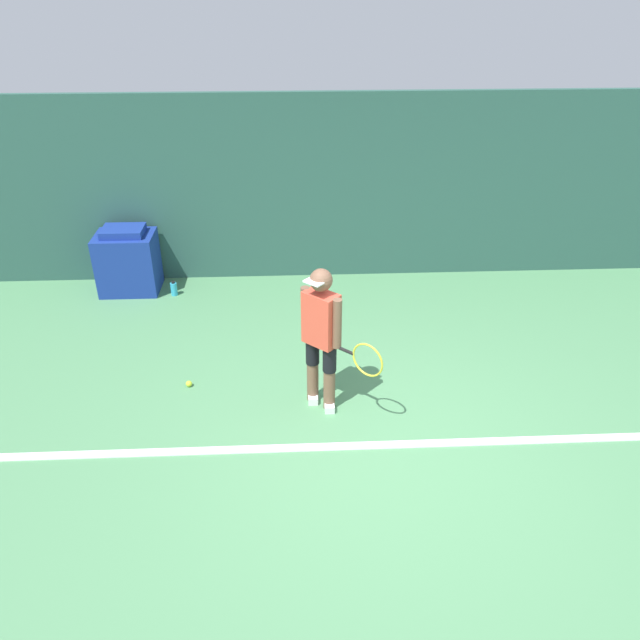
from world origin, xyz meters
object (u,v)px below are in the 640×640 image
tennis_player (322,334)px  covered_chair (128,261)px  tennis_ball (189,384)px  water_bottle (174,289)px

tennis_player → covered_chair: bearing=174.8°
tennis_player → tennis_ball: bearing=-152.6°
tennis_ball → covered_chair: (-1.11, 2.38, 0.40)m
tennis_ball → covered_chair: 2.66m
tennis_player → covered_chair: 3.77m
covered_chair → tennis_ball: bearing=-65.0°
tennis_player → water_bottle: 3.28m
tennis_ball → covered_chair: bearing=115.0°
tennis_ball → covered_chair: size_ratio=0.07×
water_bottle → covered_chair: bearing=162.1°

